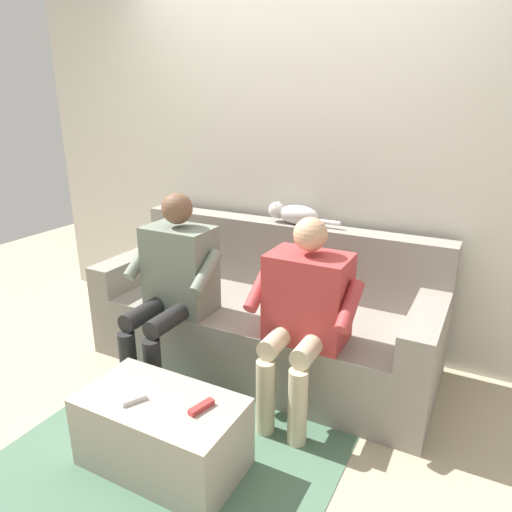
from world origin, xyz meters
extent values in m
plane|color=tan|center=(0.00, 0.60, 0.00)|extent=(8.00, 8.00, 0.00)
cube|color=beige|center=(0.00, -0.61, 1.33)|extent=(4.46, 0.06, 2.66)
cube|color=gray|center=(0.00, 0.00, 0.21)|extent=(1.83, 0.68, 0.42)
cube|color=gray|center=(0.00, -0.43, 0.44)|extent=(2.18, 0.18, 0.88)
cube|color=gray|center=(-1.00, 0.00, 0.31)|extent=(0.18, 0.68, 0.62)
cube|color=gray|center=(1.00, 0.00, 0.31)|extent=(0.18, 0.68, 0.62)
cube|color=#A89E8E|center=(0.00, 0.96, 0.18)|extent=(0.76, 0.42, 0.37)
cube|color=#B23838|center=(-0.42, 0.20, 0.67)|extent=(0.43, 0.28, 0.49)
sphere|color=tan|center=(-0.42, 0.20, 1.02)|extent=(0.18, 0.18, 0.18)
cylinder|color=#C6B793|center=(-0.51, 0.36, 0.48)|extent=(0.11, 0.32, 0.11)
cylinder|color=#C6B793|center=(-0.33, 0.36, 0.48)|extent=(0.11, 0.32, 0.11)
cylinder|color=#C6B793|center=(-0.51, 0.52, 0.21)|extent=(0.10, 0.10, 0.42)
cylinder|color=#C6B793|center=(-0.33, 0.52, 0.21)|extent=(0.10, 0.10, 0.42)
cylinder|color=#B23838|center=(-0.67, 0.28, 0.70)|extent=(0.08, 0.27, 0.22)
cylinder|color=#B23838|center=(-0.16, 0.28, 0.70)|extent=(0.08, 0.27, 0.22)
cube|color=slate|center=(0.42, 0.21, 0.69)|extent=(0.41, 0.26, 0.53)
sphere|color=brown|center=(0.42, 0.21, 1.07)|extent=(0.18, 0.18, 0.18)
cylinder|color=black|center=(0.33, 0.42, 0.48)|extent=(0.11, 0.41, 0.11)
cylinder|color=black|center=(0.51, 0.42, 0.48)|extent=(0.11, 0.41, 0.11)
cylinder|color=black|center=(0.33, 0.62, 0.21)|extent=(0.10, 0.10, 0.42)
cylinder|color=black|center=(0.51, 0.62, 0.21)|extent=(0.10, 0.10, 0.42)
cylinder|color=slate|center=(0.17, 0.29, 0.74)|extent=(0.08, 0.27, 0.22)
cylinder|color=slate|center=(0.66, 0.29, 0.74)|extent=(0.08, 0.27, 0.22)
ellipsoid|color=silver|center=(-0.09, -0.43, 0.95)|extent=(0.28, 0.13, 0.13)
sphere|color=silver|center=(0.07, -0.43, 0.96)|extent=(0.11, 0.11, 0.11)
cone|color=silver|center=(0.07, -0.46, 1.01)|extent=(0.04, 0.04, 0.03)
cone|color=silver|center=(0.07, -0.40, 1.01)|extent=(0.04, 0.04, 0.03)
cylinder|color=silver|center=(-0.28, -0.43, 0.92)|extent=(0.18, 0.03, 0.03)
cube|color=#B73333|center=(-0.21, 0.93, 0.38)|extent=(0.07, 0.13, 0.03)
cube|color=white|center=(0.10, 1.02, 0.38)|extent=(0.09, 0.12, 0.02)
cube|color=#4C7056|center=(0.00, 0.84, 0.00)|extent=(1.57, 1.51, 0.01)
camera|label=1|loc=(-1.24, 2.36, 1.68)|focal=32.79mm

